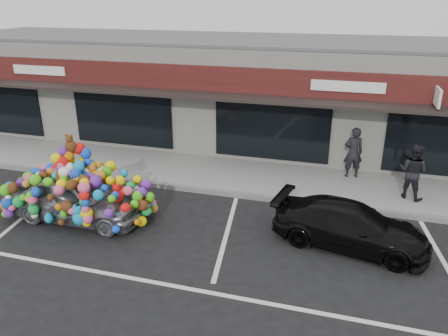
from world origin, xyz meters
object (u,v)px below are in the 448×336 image
(black_sedan, at_px, (350,226))
(pedestrian_b, at_px, (413,172))
(toy_car, at_px, (77,192))
(pedestrian_a, at_px, (353,152))

(black_sedan, xyz_separation_m, pedestrian_b, (1.72, 3.12, 0.44))
(toy_car, bearing_deg, pedestrian_b, -67.21)
(pedestrian_b, bearing_deg, toy_car, 51.18)
(toy_car, height_order, black_sedan, toy_car)
(black_sedan, bearing_deg, pedestrian_a, 10.82)
(black_sedan, xyz_separation_m, pedestrian_a, (-0.03, 4.34, 0.46))
(pedestrian_a, xyz_separation_m, pedestrian_b, (1.75, -1.23, -0.02))
(pedestrian_a, bearing_deg, black_sedan, 75.50)
(black_sedan, height_order, pedestrian_a, pedestrian_a)
(toy_car, bearing_deg, pedestrian_a, -55.55)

